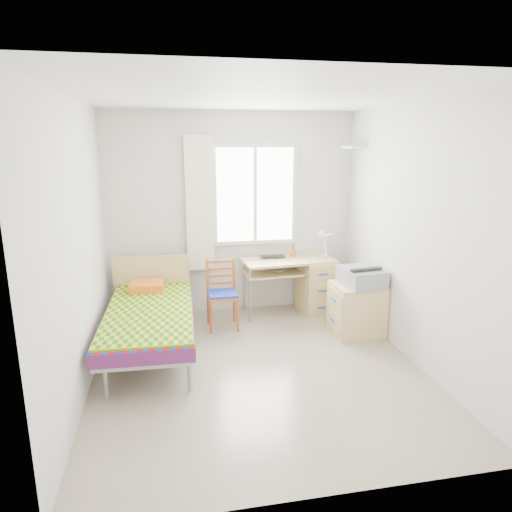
# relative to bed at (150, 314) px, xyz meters

# --- Properties ---
(floor) EXTENTS (3.50, 3.50, 0.00)m
(floor) POSITION_rel_bed_xyz_m (1.06, -0.65, -0.41)
(floor) COLOR #BCAD93
(floor) RESTS_ON ground
(ceiling) EXTENTS (3.50, 3.50, 0.00)m
(ceiling) POSITION_rel_bed_xyz_m (1.06, -0.65, 2.19)
(ceiling) COLOR white
(ceiling) RESTS_ON wall_back
(wall_back) EXTENTS (3.20, 0.00, 3.20)m
(wall_back) POSITION_rel_bed_xyz_m (1.06, 1.10, 0.89)
(wall_back) COLOR silver
(wall_back) RESTS_ON ground
(wall_left) EXTENTS (0.00, 3.50, 3.50)m
(wall_left) POSITION_rel_bed_xyz_m (-0.54, -0.65, 0.89)
(wall_left) COLOR silver
(wall_left) RESTS_ON ground
(wall_right) EXTENTS (0.00, 3.50, 3.50)m
(wall_right) POSITION_rel_bed_xyz_m (2.66, -0.65, 0.89)
(wall_right) COLOR silver
(wall_right) RESTS_ON ground
(window) EXTENTS (1.10, 0.04, 1.30)m
(window) POSITION_rel_bed_xyz_m (1.36, 1.07, 1.14)
(window) COLOR white
(window) RESTS_ON wall_back
(curtain) EXTENTS (0.35, 0.05, 1.70)m
(curtain) POSITION_rel_bed_xyz_m (0.64, 1.03, 1.04)
(curtain) COLOR white
(curtain) RESTS_ON wall_back
(floating_shelf) EXTENTS (0.20, 0.32, 0.03)m
(floating_shelf) POSITION_rel_bed_xyz_m (2.55, 0.75, 1.74)
(floating_shelf) COLOR white
(floating_shelf) RESTS_ON wall_right
(bed) EXTENTS (0.98, 1.99, 0.85)m
(bed) POSITION_rel_bed_xyz_m (0.00, 0.00, 0.00)
(bed) COLOR #999DA1
(bed) RESTS_ON floor
(desk) EXTENTS (1.22, 0.64, 0.74)m
(desk) POSITION_rel_bed_xyz_m (2.06, 0.80, -0.01)
(desk) COLOR #D3BA6E
(desk) RESTS_ON floor
(chair) EXTENTS (0.36, 0.36, 0.84)m
(chair) POSITION_rel_bed_xyz_m (0.85, 0.52, 0.06)
(chair) COLOR brown
(chair) RESTS_ON floor
(cabinet) EXTENTS (0.57, 0.51, 0.61)m
(cabinet) POSITION_rel_bed_xyz_m (2.36, -0.02, -0.11)
(cabinet) COLOR #D2BB6B
(cabinet) RESTS_ON floor
(printer) EXTENTS (0.47, 0.53, 0.21)m
(printer) POSITION_rel_bed_xyz_m (2.39, -0.05, 0.31)
(printer) COLOR gray
(printer) RESTS_ON cabinet
(laptop) EXTENTS (0.33, 0.22, 0.03)m
(laptop) POSITION_rel_bed_xyz_m (1.56, 0.88, 0.34)
(laptop) COLOR black
(laptop) RESTS_ON desk
(pen_cup) EXTENTS (0.09, 0.09, 0.09)m
(pen_cup) POSITION_rel_bed_xyz_m (1.85, 0.95, 0.37)
(pen_cup) COLOR orange
(pen_cup) RESTS_ON desk
(task_lamp) EXTENTS (0.23, 0.32, 0.41)m
(task_lamp) POSITION_rel_bed_xyz_m (2.19, 0.71, 0.58)
(task_lamp) COLOR white
(task_lamp) RESTS_ON desk
(book) EXTENTS (0.26, 0.28, 0.02)m
(book) POSITION_rel_bed_xyz_m (1.53, 0.82, 0.18)
(book) COLOR gray
(book) RESTS_ON desk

